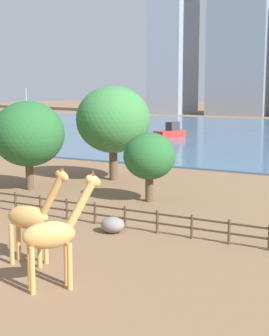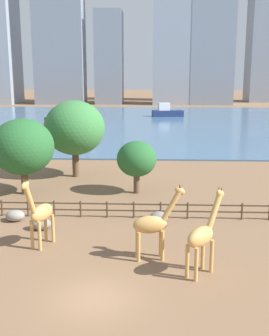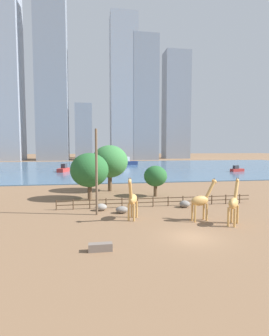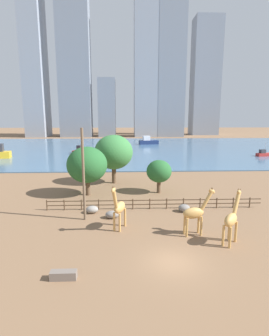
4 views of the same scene
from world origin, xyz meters
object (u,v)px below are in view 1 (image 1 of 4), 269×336
at_px(tree_left_large, 113,120).
at_px(boulder_small, 113,225).
at_px(tree_right_tall, 28,134).
at_px(boat_tug, 170,132).
at_px(boat_barge, 31,128).
at_px(giraffe_young, 54,234).
at_px(tree_center_broad, 149,156).
at_px(giraffe_companion, 32,217).

bearing_deg(tree_left_large, boulder_small, -58.33).
height_order(boulder_small, tree_left_large, tree_left_large).
bearing_deg(boulder_small, tree_left_large, 121.67).
xyz_separation_m(tree_right_tall, boat_tug, (-8.48, 43.52, -3.36)).
bearing_deg(tree_left_large, boat_barge, 140.16).
bearing_deg(giraffe_young, boat_barge, 82.49).
bearing_deg(tree_right_tall, tree_center_broad, 4.17).
bearing_deg(giraffe_companion, tree_left_large, 102.42).
bearing_deg(boat_tug, giraffe_young, 37.26).
bearing_deg(boulder_small, tree_right_tall, 149.22).
xyz_separation_m(giraffe_young, boat_barge, (-44.29, 49.97, -0.72)).
height_order(tree_left_large, tree_center_broad, tree_left_large).
relative_size(tree_left_large, tree_right_tall, 1.17).
height_order(giraffe_young, boulder_small, giraffe_young).
height_order(giraffe_young, boat_barge, boat_barge).
relative_size(giraffe_young, tree_center_broad, 0.96).
distance_m(giraffe_companion, giraffe_young, 3.24).
height_order(giraffe_young, tree_left_large, tree_left_large).
xyz_separation_m(boulder_small, tree_right_tall, (-12.26, 7.30, 3.95)).
height_order(tree_left_large, boat_tug, tree_left_large).
bearing_deg(giraffe_companion, giraffe_young, -43.65).
distance_m(giraffe_young, boat_tug, 63.15).
xyz_separation_m(boulder_small, tree_center_broad, (-1.97, 8.05, 2.77)).
relative_size(tree_right_tall, boat_barge, 0.76).
bearing_deg(tree_right_tall, giraffe_companion, -48.74).
bearing_deg(boat_barge, boulder_small, 123.38).
xyz_separation_m(giraffe_young, boat_tug, (-23.00, 58.80, -1.20)).
height_order(giraffe_companion, tree_center_broad, tree_center_broad).
height_order(boulder_small, boat_barge, boat_barge).
xyz_separation_m(boat_tug, boat_barge, (-21.29, -8.84, 0.48)).
bearing_deg(boat_barge, giraffe_young, 119.90).
bearing_deg(tree_left_large, boat_tug, 108.10).
distance_m(giraffe_companion, tree_center_broad, 14.35).
bearing_deg(tree_center_broad, giraffe_companion, -83.83).
distance_m(giraffe_young, tree_right_tall, 21.19).
height_order(tree_left_large, tree_right_tall, tree_left_large).
distance_m(tree_left_large, boat_tug, 38.72).
relative_size(giraffe_young, boat_tug, 0.79).
height_order(boat_tug, boat_barge, boat_barge).
bearing_deg(tree_center_broad, tree_left_large, 137.75).
relative_size(tree_right_tall, boat_tug, 1.18).
distance_m(boulder_small, boat_tug, 54.89).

